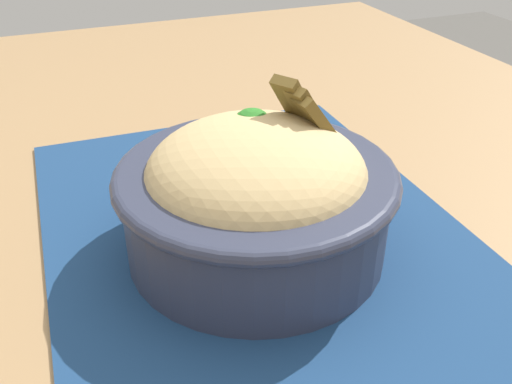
% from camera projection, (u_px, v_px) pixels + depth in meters
% --- Properties ---
extents(table, '(1.30, 0.98, 0.77)m').
position_uv_depth(table, '(249.00, 288.00, 0.51)').
color(table, '#99754C').
rests_on(table, ground_plane).
extents(placemat, '(0.45, 0.33, 0.00)m').
position_uv_depth(placemat, '(258.00, 237.00, 0.45)').
color(placemat, navy).
rests_on(placemat, table).
extents(bowl, '(0.22, 0.22, 0.13)m').
position_uv_depth(bowl, '(256.00, 192.00, 0.41)').
color(bowl, '#2D3347').
rests_on(bowl, placemat).
extents(fork, '(0.04, 0.13, 0.00)m').
position_uv_depth(fork, '(225.00, 165.00, 0.55)').
color(fork, silver).
rests_on(fork, placemat).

